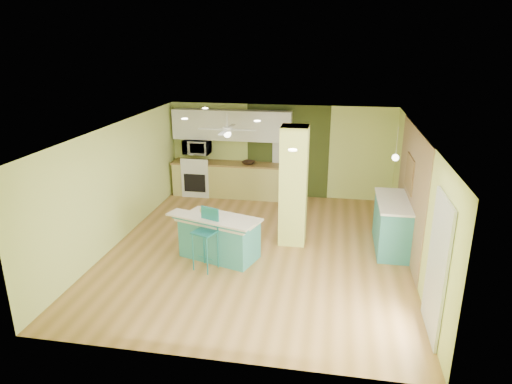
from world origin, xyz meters
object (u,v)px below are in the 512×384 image
at_px(bar_stool, 207,229).
at_px(side_counter, 393,224).
at_px(canister, 204,212).
at_px(peninsula, 219,237).
at_px(fruit_bowl, 249,163).

bearing_deg(bar_stool, side_counter, 44.45).
distance_m(side_counter, canister, 3.86).
height_order(peninsula, side_counter, side_counter).
xyz_separation_m(bar_stool, side_counter, (3.50, 1.49, -0.26)).
bearing_deg(side_counter, canister, -165.60).
bearing_deg(fruit_bowl, peninsula, -88.29).
bearing_deg(bar_stool, canister, 133.90).
height_order(side_counter, fruit_bowl, side_counter).
height_order(side_counter, canister, side_counter).
xyz_separation_m(bar_stool, canister, (-0.22, 0.54, 0.12)).
relative_size(fruit_bowl, canister, 1.86).
bearing_deg(fruit_bowl, side_counter, -36.58).
bearing_deg(canister, fruit_bowl, 86.57).
xyz_separation_m(side_counter, fruit_bowl, (-3.51, 2.60, 0.46)).
distance_m(bar_stool, canister, 0.59).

